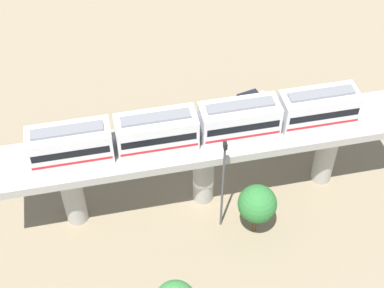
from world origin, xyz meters
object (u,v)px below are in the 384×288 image
(train, at_px, (198,126))
(tree_mid_lot, at_px, (257,204))
(signal_post, at_px, (223,183))
(parked_car_yellow, at_px, (289,132))
(parked_car_blue, at_px, (63,153))
(parked_car_white, at_px, (250,103))

(train, height_order, tree_mid_lot, train)
(train, height_order, signal_post, train)
(train, height_order, parked_car_yellow, train)
(train, bearing_deg, parked_car_blue, 57.18)
(parked_car_white, distance_m, tree_mid_lot, 16.44)
(train, relative_size, signal_post, 2.64)
(train, height_order, parked_car_blue, train)
(parked_car_white, distance_m, signal_post, 16.77)
(train, relative_size, tree_mid_lot, 5.15)
(parked_car_yellow, distance_m, parked_car_white, 5.85)
(parked_car_yellow, bearing_deg, parked_car_white, 19.56)
(tree_mid_lot, bearing_deg, signal_post, 66.64)
(parked_car_yellow, height_order, parked_car_white, same)
(parked_car_blue, bearing_deg, signal_post, -137.59)
(parked_car_yellow, distance_m, parked_car_blue, 22.92)
(parked_car_blue, bearing_deg, parked_car_yellow, -102.31)
(parked_car_blue, xyz_separation_m, tree_mid_lot, (-12.28, -16.05, 2.89))
(parked_car_blue, distance_m, signal_post, 18.00)
(parked_car_white, relative_size, tree_mid_lot, 0.84)
(train, relative_size, parked_car_yellow, 6.23)
(tree_mid_lot, distance_m, signal_post, 3.68)
(tree_mid_lot, bearing_deg, train, 41.98)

